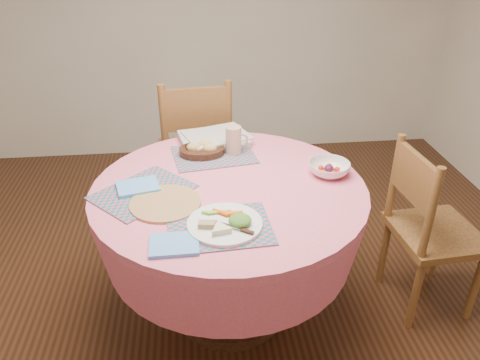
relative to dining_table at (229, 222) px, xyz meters
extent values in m
plane|color=#331C0F|center=(0.00, 0.00, -0.56)|extent=(4.00, 4.00, 0.00)
cylinder|color=#F8747D|center=(0.00, 0.00, 0.17)|extent=(1.24, 1.24, 0.04)
cone|color=#F8747D|center=(0.00, 0.00, 0.00)|extent=(1.24, 1.24, 0.30)
cylinder|color=black|center=(0.00, 0.00, -0.34)|extent=(0.14, 0.14, 0.44)
cylinder|color=black|center=(0.00, 0.00, -0.53)|extent=(0.56, 0.56, 0.06)
cube|color=brown|center=(1.03, -0.02, -0.13)|extent=(0.43, 0.45, 0.04)
cylinder|color=brown|center=(1.21, -0.18, -0.34)|extent=(0.04, 0.04, 0.43)
cylinder|color=brown|center=(1.18, 0.16, -0.34)|extent=(0.04, 0.04, 0.43)
cylinder|color=brown|center=(0.88, -0.20, -0.34)|extent=(0.04, 0.04, 0.43)
cylinder|color=brown|center=(0.86, 0.14, -0.34)|extent=(0.04, 0.04, 0.43)
cylinder|color=brown|center=(0.87, -0.21, 0.11)|extent=(0.04, 0.04, 0.48)
cylinder|color=brown|center=(0.84, 0.14, 0.11)|extent=(0.04, 0.04, 0.48)
cube|color=brown|center=(0.85, -0.03, 0.21)|extent=(0.05, 0.34, 0.23)
cube|color=brown|center=(-0.14, 0.95, -0.08)|extent=(0.50, 0.48, 0.04)
cylinder|color=brown|center=(0.03, 1.14, -0.32)|extent=(0.05, 0.05, 0.47)
cylinder|color=brown|center=(-0.34, 1.11, -0.32)|extent=(0.05, 0.05, 0.47)
cylinder|color=brown|center=(0.06, 0.79, -0.32)|extent=(0.05, 0.05, 0.47)
cylinder|color=brown|center=(-0.31, 0.75, -0.32)|extent=(0.05, 0.05, 0.47)
cylinder|color=brown|center=(0.07, 0.76, 0.18)|extent=(0.05, 0.05, 0.53)
cylinder|color=brown|center=(-0.31, 0.73, 0.18)|extent=(0.05, 0.05, 0.53)
cube|color=brown|center=(-0.12, 0.75, 0.29)|extent=(0.38, 0.06, 0.25)
cube|color=#137066|center=(-0.06, -0.32, 0.20)|extent=(0.42, 0.32, 0.01)
cube|color=#137066|center=(-0.38, -0.01, 0.20)|extent=(0.50, 0.49, 0.01)
cube|color=#137066|center=(-0.05, 0.32, 0.20)|extent=(0.44, 0.36, 0.01)
cylinder|color=olive|center=(-0.28, -0.12, 0.20)|extent=(0.30, 0.30, 0.01)
cube|color=#5B9FEB|center=(-0.24, -0.42, 0.20)|extent=(0.18, 0.14, 0.01)
cube|color=#5B9FEB|center=(-0.40, 0.02, 0.21)|extent=(0.21, 0.18, 0.01)
cylinder|color=white|center=(-0.04, -0.31, 0.21)|extent=(0.29, 0.29, 0.01)
ellipsoid|color=#296623|center=(0.02, -0.32, 0.23)|extent=(0.10, 0.10, 0.04)
cylinder|color=beige|center=(-0.05, -0.38, 0.23)|extent=(0.11, 0.11, 0.02)
cube|color=olive|center=(-0.11, -0.35, 0.23)|extent=(0.07, 0.05, 0.02)
cube|color=silver|center=(-0.02, -0.34, 0.22)|extent=(0.13, 0.09, 0.00)
cylinder|color=black|center=(-0.11, 0.33, 0.22)|extent=(0.23, 0.23, 0.03)
ellipsoid|color=tan|center=(-0.15, 0.33, 0.25)|extent=(0.07, 0.06, 0.05)
ellipsoid|color=tan|center=(-0.09, 0.36, 0.25)|extent=(0.07, 0.06, 0.05)
ellipsoid|color=tan|center=(-0.07, 0.31, 0.25)|extent=(0.07, 0.06, 0.05)
cylinder|color=tan|center=(0.05, 0.33, 0.27)|extent=(0.08, 0.08, 0.14)
torus|color=tan|center=(0.10, 0.33, 0.27)|extent=(0.07, 0.01, 0.07)
imported|color=white|center=(0.48, 0.06, 0.22)|extent=(0.24, 0.24, 0.06)
sphere|color=red|center=(0.52, 0.06, 0.22)|extent=(0.03, 0.03, 0.03)
sphere|color=red|center=(0.49, 0.10, 0.22)|extent=(0.03, 0.03, 0.03)
sphere|color=red|center=(0.44, 0.09, 0.22)|extent=(0.03, 0.03, 0.03)
sphere|color=red|center=(0.44, 0.04, 0.22)|extent=(0.03, 0.03, 0.03)
sphere|color=red|center=(0.49, 0.03, 0.22)|extent=(0.03, 0.03, 0.03)
sphere|color=#40122E|center=(0.48, 0.06, 0.22)|extent=(0.05, 0.05, 0.05)
cube|color=silver|center=(-0.04, 0.47, 0.22)|extent=(0.38, 0.33, 0.03)
cube|color=silver|center=(-0.02, 0.47, 0.24)|extent=(0.39, 0.34, 0.01)
camera|label=1|loc=(-0.15, -1.81, 1.24)|focal=35.00mm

